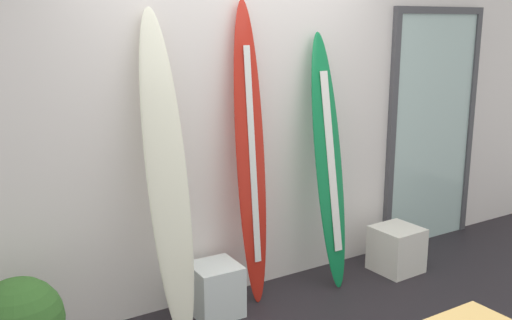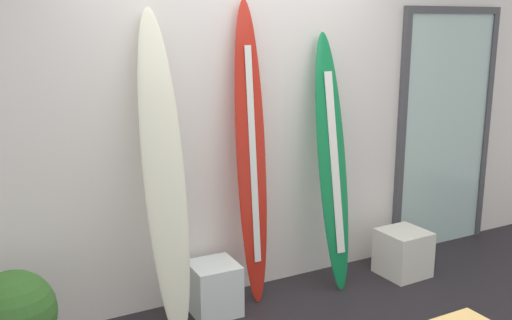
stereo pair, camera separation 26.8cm
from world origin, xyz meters
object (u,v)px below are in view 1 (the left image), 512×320
surfboard_crimson (250,156)px  surfboard_emerald (329,164)px  display_block_center (215,289)px  glass_door (432,124)px  display_block_left (397,249)px  surfboard_ivory (167,179)px

surfboard_crimson → surfboard_emerald: size_ratio=1.12×
surfboard_crimson → display_block_center: surfboard_crimson is taller
surfboard_emerald → surfboard_crimson: bearing=173.7°
glass_door → display_block_left: bearing=-153.8°
surfboard_ivory → display_block_left: bearing=-3.4°
surfboard_ivory → display_block_center: 0.93m
surfboard_ivory → display_block_left: surfboard_ivory is taller
surfboard_ivory → surfboard_crimson: surfboard_crimson is taller
display_block_center → glass_door: 2.57m
glass_door → surfboard_crimson: bearing=-175.9°
surfboard_crimson → surfboard_emerald: surfboard_crimson is taller
display_block_center → surfboard_emerald: bearing=0.9°
display_block_left → display_block_center: display_block_left is taller
surfboard_ivory → display_block_center: bearing=4.3°
surfboard_crimson → display_block_center: size_ratio=5.93×
surfboard_ivory → surfboard_emerald: (1.35, 0.04, -0.08)m
surfboard_ivory → display_block_center: surfboard_ivory is taller
display_block_left → display_block_center: size_ratio=1.01×
surfboard_ivory → display_block_left: 2.15m
surfboard_emerald → display_block_left: surfboard_emerald is taller
surfboard_ivory → glass_door: bearing=5.5°
surfboard_emerald → display_block_center: bearing=-179.1°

